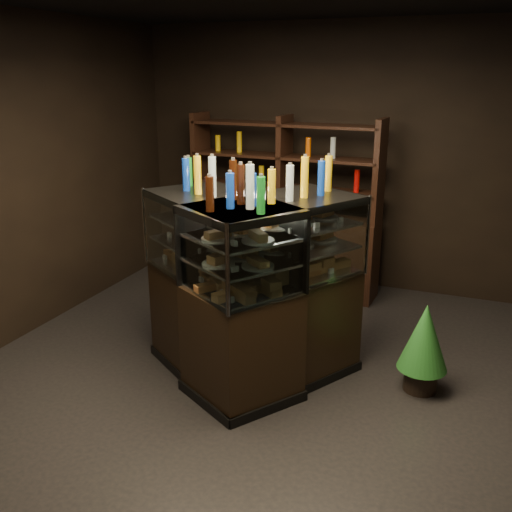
# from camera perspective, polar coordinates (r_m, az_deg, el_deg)

# --- Properties ---
(ground) EXTENTS (5.00, 5.00, 0.00)m
(ground) POSITION_cam_1_polar(r_m,az_deg,el_deg) (4.92, 1.21, -11.99)
(ground) COLOR black
(ground) RESTS_ON ground
(room_shell) EXTENTS (5.02, 5.02, 3.01)m
(room_shell) POSITION_cam_1_polar(r_m,az_deg,el_deg) (4.29, 1.38, 11.05)
(room_shell) COLOR black
(room_shell) RESTS_ON ground
(display_case) EXTENTS (1.85, 1.57, 1.54)m
(display_case) POSITION_cam_1_polar(r_m,az_deg,el_deg) (4.68, -0.85, -6.58)
(display_case) COLOR black
(display_case) RESTS_ON ground
(food_display) EXTENTS (1.41, 1.20, 0.47)m
(food_display) POSITION_cam_1_polar(r_m,az_deg,el_deg) (4.45, -0.90, 0.91)
(food_display) COLOR #C07945
(food_display) RESTS_ON display_case
(bottles_top) EXTENTS (1.24, 1.06, 0.30)m
(bottles_top) POSITION_cam_1_polar(r_m,az_deg,el_deg) (4.33, -0.92, 7.49)
(bottles_top) COLOR yellow
(bottles_top) RESTS_ON display_case
(potted_conifer) EXTENTS (0.39, 0.39, 0.84)m
(potted_conifer) POSITION_cam_1_polar(r_m,az_deg,el_deg) (4.71, 16.51, -7.64)
(potted_conifer) COLOR black
(potted_conifer) RESTS_ON ground
(back_shelving) EXTENTS (2.22, 0.52, 2.00)m
(back_shelving) POSITION_cam_1_polar(r_m,az_deg,el_deg) (6.65, 2.73, 1.90)
(back_shelving) COLOR black
(back_shelving) RESTS_ON ground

